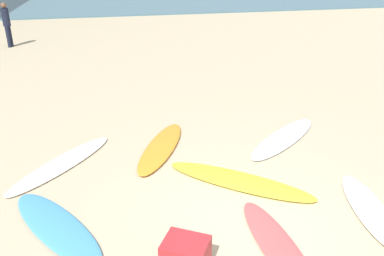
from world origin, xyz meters
name	(u,v)px	position (x,y,z in m)	size (l,w,h in m)	color
ground_plane	(251,226)	(0.00, 0.00, 0.00)	(120.00, 120.00, 0.00)	#C6B28E
surfboard_0	(239,181)	(0.21, 1.15, 0.04)	(0.58, 2.59, 0.08)	yellow
surfboard_1	(62,164)	(-2.77, 2.41, 0.03)	(0.52, 2.50, 0.06)	white
surfboard_2	(56,226)	(-2.71, 0.54, 0.04)	(0.59, 2.19, 0.09)	#4B9DDF
surfboard_3	(161,147)	(-0.90, 2.67, 0.04)	(0.55, 2.29, 0.09)	orange
surfboard_4	(369,209)	(1.87, -0.03, 0.04)	(0.51, 1.93, 0.07)	silver
surfboard_5	(284,138)	(1.64, 2.56, 0.03)	(0.56, 2.48, 0.07)	white
surfboard_6	(278,246)	(0.19, -0.49, 0.03)	(0.48, 2.04, 0.06)	#D45453
beachgoer_near	(7,22)	(-5.45, 12.76, 0.94)	(0.32, 0.34, 1.70)	#191E33
beach_cooler	(186,255)	(-1.07, -0.59, 0.20)	(0.54, 0.44, 0.40)	#B2282D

